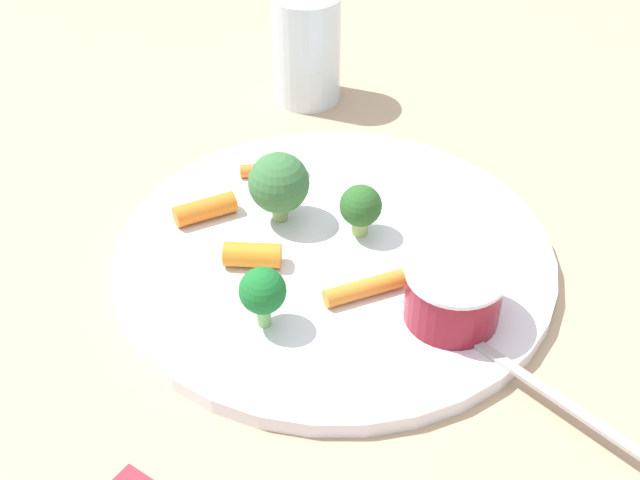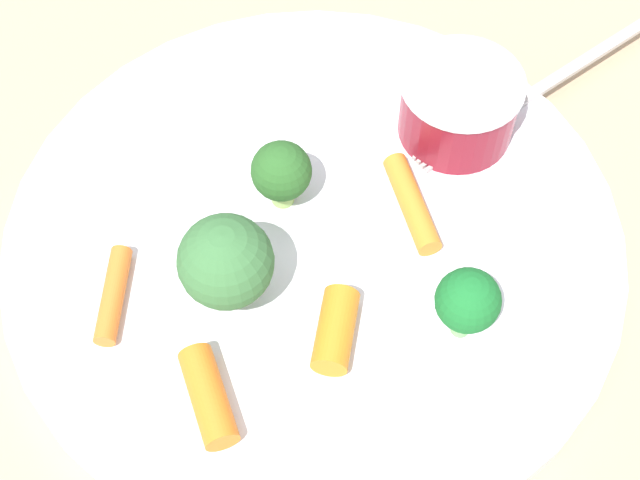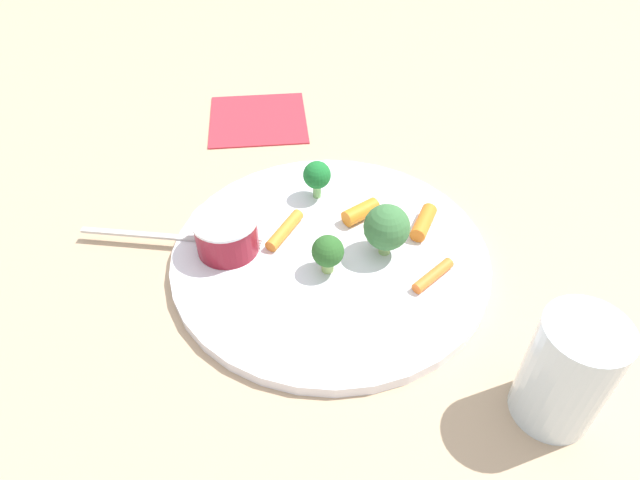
# 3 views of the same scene
# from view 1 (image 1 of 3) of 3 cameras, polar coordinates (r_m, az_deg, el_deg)

# --- Properties ---
(ground_plane) EXTENTS (2.40, 2.40, 0.00)m
(ground_plane) POSITION_cam_1_polar(r_m,az_deg,el_deg) (0.61, 0.97, -1.47)
(ground_plane) COLOR tan
(plate) EXTENTS (0.32, 0.32, 0.01)m
(plate) POSITION_cam_1_polar(r_m,az_deg,el_deg) (0.61, 0.97, -1.04)
(plate) COLOR white
(plate) RESTS_ON ground_plane
(sauce_cup) EXTENTS (0.07, 0.07, 0.04)m
(sauce_cup) POSITION_cam_1_polar(r_m,az_deg,el_deg) (0.54, 9.12, -3.69)
(sauce_cup) COLOR maroon
(sauce_cup) RESTS_ON plate
(broccoli_floret_0) EXTENTS (0.03, 0.03, 0.04)m
(broccoli_floret_0) POSITION_cam_1_polar(r_m,az_deg,el_deg) (0.53, -3.95, -3.56)
(broccoli_floret_0) COLOR #81C371
(broccoli_floret_0) RESTS_ON plate
(broccoli_floret_1) EXTENTS (0.05, 0.05, 0.06)m
(broccoli_floret_1) POSITION_cam_1_polar(r_m,az_deg,el_deg) (0.61, -2.84, 3.90)
(broccoli_floret_1) COLOR #81AB60
(broccoli_floret_1) RESTS_ON plate
(broccoli_floret_2) EXTENTS (0.03, 0.03, 0.04)m
(broccoli_floret_2) POSITION_cam_1_polar(r_m,az_deg,el_deg) (0.60, 2.80, 2.28)
(broccoli_floret_2) COLOR #97BC63
(broccoli_floret_2) RESTS_ON plate
(carrot_stick_0) EXTENTS (0.04, 0.04, 0.02)m
(carrot_stick_0) POSITION_cam_1_polar(r_m,az_deg,el_deg) (0.59, -4.65, -1.02)
(carrot_stick_0) COLOR orange
(carrot_stick_0) RESTS_ON plate
(carrot_stick_1) EXTENTS (0.06, 0.02, 0.01)m
(carrot_stick_1) POSITION_cam_1_polar(r_m,az_deg,el_deg) (0.56, 3.07, -3.32)
(carrot_stick_1) COLOR orange
(carrot_stick_1) RESTS_ON plate
(carrot_stick_2) EXTENTS (0.05, 0.03, 0.01)m
(carrot_stick_2) POSITION_cam_1_polar(r_m,az_deg,el_deg) (0.68, -3.06, 4.88)
(carrot_stick_2) COLOR orange
(carrot_stick_2) RESTS_ON plate
(carrot_stick_3) EXTENTS (0.05, 0.02, 0.02)m
(carrot_stick_3) POSITION_cam_1_polar(r_m,az_deg,el_deg) (0.63, -7.88, 2.11)
(carrot_stick_3) COLOR orange
(carrot_stick_3) RESTS_ON plate
(fork) EXTENTS (0.06, 0.19, 0.00)m
(fork) POSITION_cam_1_polar(r_m,az_deg,el_deg) (0.53, 13.36, -8.73)
(fork) COLOR #B7B4B0
(fork) RESTS_ON plate
(drinking_glass) EXTENTS (0.06, 0.06, 0.10)m
(drinking_glass) POSITION_cam_1_polar(r_m,az_deg,el_deg) (0.78, -0.93, 12.99)
(drinking_glass) COLOR silver
(drinking_glass) RESTS_ON ground_plane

